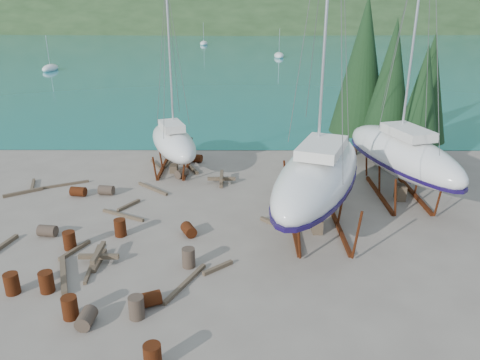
{
  "coord_description": "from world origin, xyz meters",
  "views": [
    {
      "loc": [
        2.44,
        -20.05,
        10.94
      ],
      "look_at": [
        2.31,
        3.0,
        2.12
      ],
      "focal_mm": 35.0,
      "sensor_mm": 36.0,
      "label": 1
    }
  ],
  "objects_px": {
    "large_sailboat_near": "(318,174)",
    "worker": "(297,212)",
    "small_sailboat_shore": "(173,142)",
    "large_sailboat_far": "(402,154)"
  },
  "relations": [
    {
      "from": "large_sailboat_near",
      "to": "small_sailboat_shore",
      "type": "bearing_deg",
      "value": 155.91
    },
    {
      "from": "large_sailboat_near",
      "to": "small_sailboat_shore",
      "type": "height_order",
      "value": "large_sailboat_near"
    },
    {
      "from": "worker",
      "to": "large_sailboat_far",
      "type": "bearing_deg",
      "value": -71.31
    },
    {
      "from": "large_sailboat_near",
      "to": "worker",
      "type": "relative_size",
      "value": 11.36
    },
    {
      "from": "small_sailboat_shore",
      "to": "worker",
      "type": "xyz_separation_m",
      "value": [
        7.54,
        -8.56,
        -1.23
      ]
    },
    {
      "from": "large_sailboat_near",
      "to": "large_sailboat_far",
      "type": "distance_m",
      "value": 6.88
    },
    {
      "from": "small_sailboat_shore",
      "to": "large_sailboat_near",
      "type": "bearing_deg",
      "value": -66.9
    },
    {
      "from": "small_sailboat_shore",
      "to": "worker",
      "type": "distance_m",
      "value": 11.48
    },
    {
      "from": "large_sailboat_far",
      "to": "small_sailboat_shore",
      "type": "relative_size",
      "value": 1.33
    },
    {
      "from": "large_sailboat_far",
      "to": "worker",
      "type": "distance_m",
      "value": 7.79
    }
  ]
}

